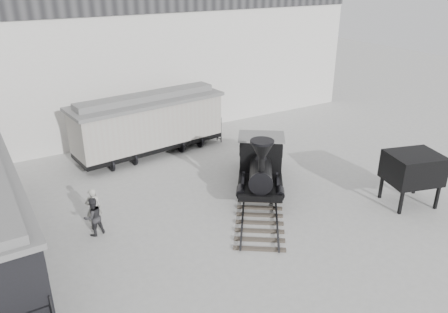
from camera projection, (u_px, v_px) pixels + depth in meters
ground at (264, 236)px, 18.75m from camera, size 90.00×90.00×0.00m
north_wall at (133, 52)px, 28.37m from camera, size 34.00×2.51×11.00m
locomotive at (260, 166)px, 22.27m from camera, size 7.46×9.34×3.50m
boxcar at (149, 123)px, 26.34m from camera, size 9.56×3.89×3.81m
visitor_a at (94, 208)px, 19.04m from camera, size 0.71×0.49×1.89m
visitor_b at (93, 217)px, 18.51m from camera, size 0.96×0.82×1.74m
coal_hopper at (412, 172)px, 20.70m from camera, size 2.83×2.54×2.60m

